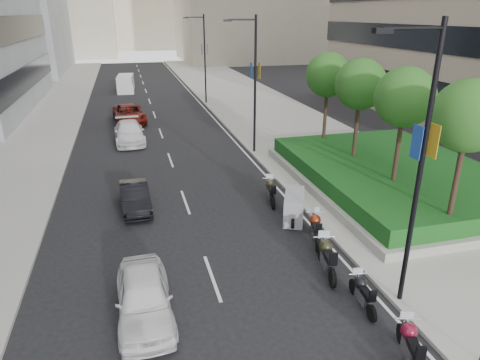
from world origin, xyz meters
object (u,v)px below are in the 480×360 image
object	(u,v)px
motorcycle_4	(315,228)
motorcycle_3	(327,257)
car_a	(144,297)
car_b	(135,197)
lamp_post_0	(418,160)
lamp_post_2	(203,55)
motorcycle_6	(271,191)
motorcycle_2	(362,292)
car_c	(129,132)
motorcycle_1	(410,344)
lamp_post_1	(253,79)
motorcycle_5	(294,207)
delivery_van	(126,84)
car_d	(129,114)

from	to	relation	value
motorcycle_4	motorcycle_3	bearing A→B (deg)	-176.74
car_a	car_b	xyz separation A→B (m)	(-0.00, 8.36, -0.09)
lamp_post_0	lamp_post_2	size ratio (longest dim) A/B	1.00
lamp_post_2	motorcycle_6	bearing A→B (deg)	-93.02
motorcycle_2	car_c	size ratio (longest dim) A/B	0.38
lamp_post_2	motorcycle_1	distance (m)	37.64
lamp_post_1	car_b	size ratio (longest dim) A/B	2.34
motorcycle_5	car_c	bearing A→B (deg)	48.29
lamp_post_2	car_a	distance (m)	34.79
motorcycle_1	motorcycle_4	distance (m)	6.89
car_c	delivery_van	size ratio (longest dim) A/B	1.07
motorcycle_6	motorcycle_3	bearing A→B (deg)	-170.39
lamp_post_2	car_b	distance (m)	26.84
car_c	motorcycle_5	bearing A→B (deg)	-67.18
car_a	delivery_van	size ratio (longest dim) A/B	0.88
car_d	car_a	bearing A→B (deg)	-95.21
lamp_post_2	motorcycle_2	bearing A→B (deg)	-91.95
motorcycle_4	motorcycle_5	xyz separation A→B (m)	(-0.12, 2.16, 0.05)
lamp_post_1	motorcycle_3	size ratio (longest dim) A/B	3.75
motorcycle_2	lamp_post_2	bearing A→B (deg)	3.78
motorcycle_3	car_a	size ratio (longest dim) A/B	0.56
lamp_post_1	car_d	size ratio (longest dim) A/B	1.62
car_d	delivery_van	xyz separation A→B (m)	(-0.03, 16.48, 0.15)
motorcycle_2	motorcycle_5	xyz separation A→B (m)	(0.18, 6.55, 0.13)
lamp_post_0	car_b	distance (m)	13.49
lamp_post_1	motorcycle_2	xyz separation A→B (m)	(-1.19, -16.86, -4.54)
lamp_post_2	motorcycle_2	world-z (taller)	lamp_post_2
lamp_post_2	car_a	bearing A→B (deg)	-103.63
motorcycle_1	car_d	xyz separation A→B (m)	(-6.81, 30.74, 0.21)
motorcycle_2	car_b	bearing A→B (deg)	41.41
car_a	motorcycle_4	bearing A→B (deg)	22.53
lamp_post_0	motorcycle_1	bearing A→B (deg)	-116.36
lamp_post_1	motorcycle_4	bearing A→B (deg)	-94.08
lamp_post_2	motorcycle_2	xyz separation A→B (m)	(-1.19, -34.86, -4.54)
car_c	motorcycle_3	bearing A→B (deg)	-73.39
car_a	delivery_van	xyz separation A→B (m)	(0.13, 43.41, 0.19)
car_c	car_b	bearing A→B (deg)	-92.12
motorcycle_5	motorcycle_3	bearing A→B (deg)	-162.30
motorcycle_2	motorcycle_6	xyz separation A→B (m)	(-0.19, 8.79, 0.07)
lamp_post_2	motorcycle_6	distance (m)	26.49
lamp_post_1	lamp_post_2	size ratio (longest dim) A/B	1.00
motorcycle_5	car_b	distance (m)	7.78
motorcycle_6	car_b	world-z (taller)	car_b
car_d	motorcycle_1	bearing A→B (deg)	-82.38
car_b	motorcycle_6	bearing A→B (deg)	-10.18
car_b	car_d	xyz separation A→B (m)	(0.16, 18.58, 0.14)
car_a	car_c	xyz separation A→B (m)	(0.02, 20.58, 0.02)
motorcycle_2	delivery_van	size ratio (longest dim) A/B	0.41
lamp_post_1	motorcycle_1	world-z (taller)	lamp_post_1
lamp_post_0	motorcycle_4	xyz separation A→B (m)	(-0.89, 4.53, -4.46)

